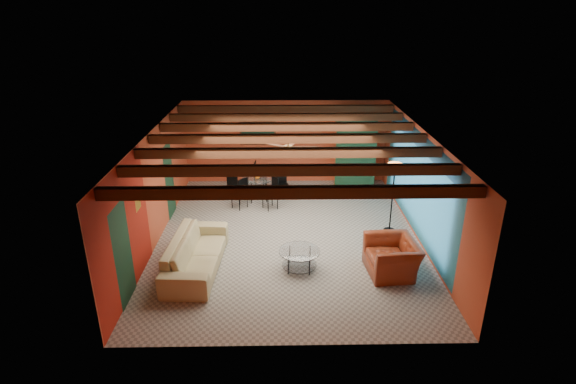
{
  "coord_description": "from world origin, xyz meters",
  "views": [
    {
      "loc": [
        -0.19,
        -10.29,
        5.45
      ],
      "look_at": [
        0.0,
        0.2,
        1.15
      ],
      "focal_mm": 28.43,
      "sensor_mm": 36.0,
      "label": 1
    }
  ],
  "objects_px": {
    "dining_table": "(258,185)",
    "floor_lamp": "(392,198)",
    "sofa": "(196,253)",
    "armchair": "(392,257)",
    "potted_plant": "(357,112)",
    "vase": "(257,167)",
    "armoire": "(354,153)",
    "coffee_table": "(299,260)"
  },
  "relations": [
    {
      "from": "potted_plant",
      "to": "coffee_table",
      "type": "bearing_deg",
      "value": -110.76
    },
    {
      "from": "sofa",
      "to": "potted_plant",
      "type": "distance_m",
      "value": 6.97
    },
    {
      "from": "floor_lamp",
      "to": "coffee_table",
      "type": "bearing_deg",
      "value": -143.2
    },
    {
      "from": "coffee_table",
      "to": "vase",
      "type": "bearing_deg",
      "value": 105.53
    },
    {
      "from": "dining_table",
      "to": "floor_lamp",
      "type": "xyz_separation_m",
      "value": [
        3.52,
        -2.11,
        0.45
      ]
    },
    {
      "from": "armchair",
      "to": "vase",
      "type": "height_order",
      "value": "vase"
    },
    {
      "from": "armchair",
      "to": "dining_table",
      "type": "bearing_deg",
      "value": -147.97
    },
    {
      "from": "coffee_table",
      "to": "vase",
      "type": "distance_m",
      "value": 4.16
    },
    {
      "from": "armchair",
      "to": "vase",
      "type": "relative_size",
      "value": 6.79
    },
    {
      "from": "floor_lamp",
      "to": "armoire",
      "type": "bearing_deg",
      "value": 97.53
    },
    {
      "from": "coffee_table",
      "to": "dining_table",
      "type": "distance_m",
      "value": 4.09
    },
    {
      "from": "armchair",
      "to": "coffee_table",
      "type": "relative_size",
      "value": 1.27
    },
    {
      "from": "armchair",
      "to": "floor_lamp",
      "type": "relative_size",
      "value": 0.63
    },
    {
      "from": "armchair",
      "to": "vase",
      "type": "xyz_separation_m",
      "value": [
        -3.1,
        4.1,
        0.66
      ]
    },
    {
      "from": "armchair",
      "to": "vase",
      "type": "bearing_deg",
      "value": -147.97
    },
    {
      "from": "armoire",
      "to": "potted_plant",
      "type": "bearing_deg",
      "value": 0.0
    },
    {
      "from": "armchair",
      "to": "potted_plant",
      "type": "bearing_deg",
      "value": 175.22
    },
    {
      "from": "armchair",
      "to": "dining_table",
      "type": "xyz_separation_m",
      "value": [
        -3.1,
        4.1,
        0.1
      ]
    },
    {
      "from": "armchair",
      "to": "coffee_table",
      "type": "distance_m",
      "value": 2.02
    },
    {
      "from": "coffee_table",
      "to": "armoire",
      "type": "distance_m",
      "value": 5.65
    },
    {
      "from": "dining_table",
      "to": "armoire",
      "type": "bearing_deg",
      "value": 22.8
    },
    {
      "from": "floor_lamp",
      "to": "sofa",
      "type": "bearing_deg",
      "value": -159.79
    },
    {
      "from": "dining_table",
      "to": "potted_plant",
      "type": "height_order",
      "value": "potted_plant"
    },
    {
      "from": "armchair",
      "to": "floor_lamp",
      "type": "distance_m",
      "value": 2.1
    },
    {
      "from": "dining_table",
      "to": "vase",
      "type": "bearing_deg",
      "value": 0.0
    },
    {
      "from": "armchair",
      "to": "sofa",
      "type": "bearing_deg",
      "value": -98.38
    },
    {
      "from": "armchair",
      "to": "coffee_table",
      "type": "bearing_deg",
      "value": -99.8
    },
    {
      "from": "sofa",
      "to": "armchair",
      "type": "height_order",
      "value": "same"
    },
    {
      "from": "sofa",
      "to": "dining_table",
      "type": "relative_size",
      "value": 1.42
    },
    {
      "from": "floor_lamp",
      "to": "vase",
      "type": "xyz_separation_m",
      "value": [
        -3.52,
        2.11,
        0.11
      ]
    },
    {
      "from": "armoire",
      "to": "potted_plant",
      "type": "distance_m",
      "value": 1.31
    },
    {
      "from": "armchair",
      "to": "dining_table",
      "type": "distance_m",
      "value": 5.14
    },
    {
      "from": "sofa",
      "to": "coffee_table",
      "type": "xyz_separation_m",
      "value": [
        2.29,
        -0.08,
        -0.15
      ]
    },
    {
      "from": "armchair",
      "to": "armoire",
      "type": "xyz_separation_m",
      "value": [
        -0.03,
        5.39,
        0.69
      ]
    },
    {
      "from": "coffee_table",
      "to": "potted_plant",
      "type": "relative_size",
      "value": 1.93
    },
    {
      "from": "sofa",
      "to": "potted_plant",
      "type": "xyz_separation_m",
      "value": [
        4.27,
        5.14,
        2.0
      ]
    },
    {
      "from": "potted_plant",
      "to": "vase",
      "type": "bearing_deg",
      "value": -157.2
    },
    {
      "from": "armoire",
      "to": "floor_lamp",
      "type": "xyz_separation_m",
      "value": [
        0.45,
        -3.41,
        -0.14
      ]
    },
    {
      "from": "sofa",
      "to": "potted_plant",
      "type": "height_order",
      "value": "potted_plant"
    },
    {
      "from": "sofa",
      "to": "coffee_table",
      "type": "distance_m",
      "value": 2.29
    },
    {
      "from": "armoire",
      "to": "vase",
      "type": "xyz_separation_m",
      "value": [
        -3.07,
        -1.29,
        -0.03
      ]
    },
    {
      "from": "sofa",
      "to": "armchair",
      "type": "xyz_separation_m",
      "value": [
        4.3,
        -0.25,
        0.0
      ]
    }
  ]
}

